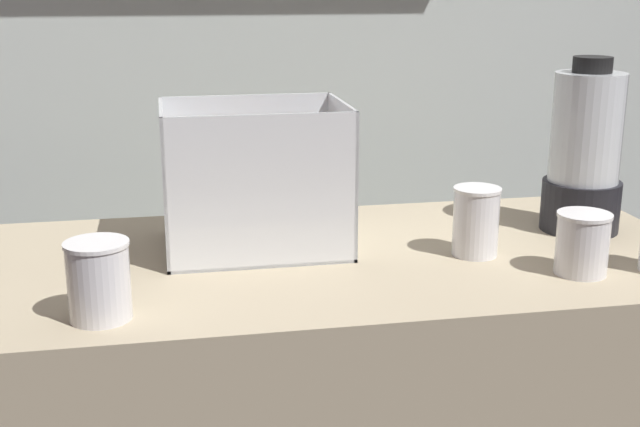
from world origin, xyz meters
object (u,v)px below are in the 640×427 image
juice_cup_beet_left (476,226)px  juice_cup_beet_middle (582,247)px  carrot_display_bin (256,204)px  juice_cup_beet_far_left (99,286)px  blender_pitcher (584,156)px

juice_cup_beet_left → juice_cup_beet_middle: (0.14, -0.13, -0.01)m
carrot_display_bin → juice_cup_beet_far_left: carrot_display_bin is taller
juice_cup_beet_left → juice_cup_beet_middle: juice_cup_beet_left is taller
juice_cup_beet_far_left → juice_cup_beet_left: 0.67m
juice_cup_beet_left → juice_cup_beet_middle: size_ratio=1.18×
juice_cup_beet_left → juice_cup_beet_middle: 0.19m
blender_pitcher → juice_cup_beet_left: (-0.26, -0.11, -0.10)m
juice_cup_beet_far_left → juice_cup_beet_middle: 0.79m
carrot_display_bin → blender_pitcher: 0.65m
carrot_display_bin → juice_cup_beet_middle: (0.53, -0.24, -0.04)m
juice_cup_beet_far_left → carrot_display_bin: bearing=47.7°
blender_pitcher → juice_cup_beet_middle: bearing=-116.8°
blender_pitcher → carrot_display_bin: bearing=179.5°
carrot_display_bin → juice_cup_beet_far_left: 0.40m
juice_cup_beet_far_left → juice_cup_beet_left: bearing=15.1°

